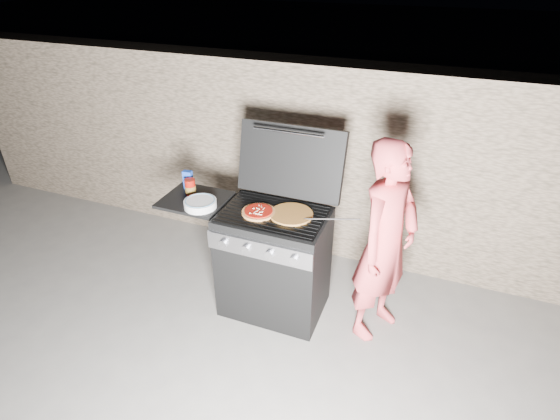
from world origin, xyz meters
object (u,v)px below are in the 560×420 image
(sauce_jar, at_px, (190,187))
(person, at_px, (386,244))
(gas_grill, at_px, (246,256))
(pizza_topped, at_px, (259,211))

(sauce_jar, bearing_deg, person, 1.27)
(gas_grill, distance_m, pizza_topped, 0.49)
(pizza_topped, height_order, person, person)
(gas_grill, height_order, sauce_jar, sauce_jar)
(pizza_topped, height_order, sauce_jar, sauce_jar)
(gas_grill, xyz_separation_m, person, (1.07, 0.09, 0.33))
(gas_grill, bearing_deg, person, 4.73)
(gas_grill, xyz_separation_m, sauce_jar, (-0.49, 0.05, 0.51))
(gas_grill, height_order, pizza_topped, pizza_topped)
(gas_grill, bearing_deg, sauce_jar, 173.67)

